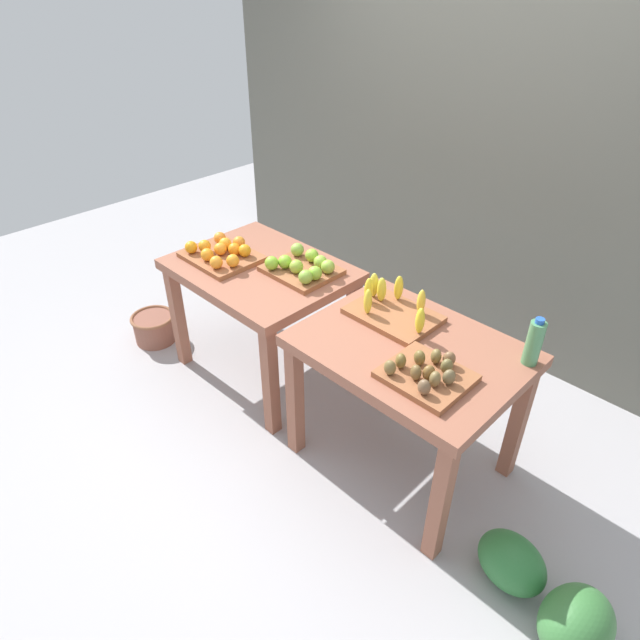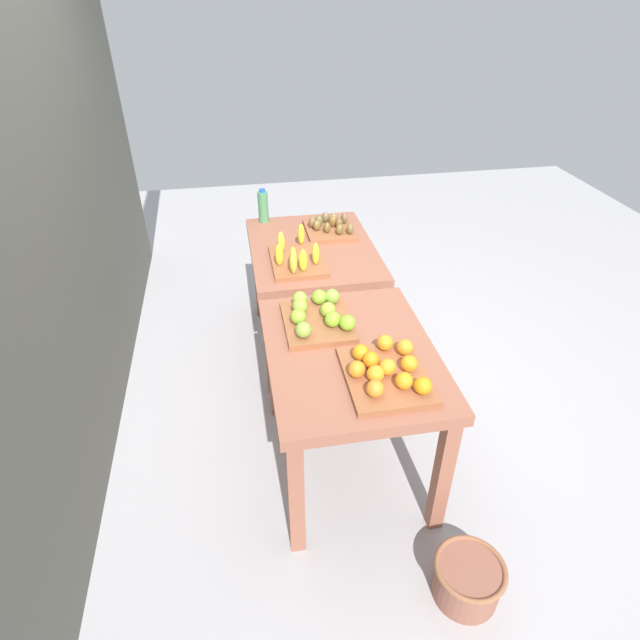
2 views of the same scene
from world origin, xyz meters
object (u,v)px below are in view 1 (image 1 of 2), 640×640
(watermelon_pile, at_px, (547,596))
(kiwi_bin, at_px, (426,373))
(apple_bin, at_px, (302,267))
(display_table_right, at_px, (409,365))
(banana_crate, at_px, (392,309))
(water_bottle, at_px, (534,343))
(orange_bin, at_px, (222,253))
(wicker_basket, at_px, (154,327))
(display_table_left, at_px, (261,283))

(watermelon_pile, bearing_deg, kiwi_bin, 173.15)
(apple_bin, xyz_separation_m, watermelon_pile, (1.83, -0.36, -0.70))
(apple_bin, height_order, watermelon_pile, apple_bin)
(display_table_right, relative_size, kiwi_bin, 2.89)
(banana_crate, bearing_deg, kiwi_bin, -34.43)
(display_table_right, distance_m, banana_crate, 0.31)
(banana_crate, distance_m, kiwi_bin, 0.51)
(display_table_right, xyz_separation_m, banana_crate, (-0.23, 0.13, 0.16))
(display_table_right, relative_size, water_bottle, 4.34)
(orange_bin, relative_size, apple_bin, 1.09)
(apple_bin, bearing_deg, orange_bin, -155.07)
(orange_bin, bearing_deg, watermelon_pile, -3.55)
(watermelon_pile, bearing_deg, wicker_basket, -177.97)
(display_table_right, xyz_separation_m, kiwi_bin, (0.20, -0.16, 0.15))
(apple_bin, distance_m, water_bottle, 1.34)
(display_table_left, relative_size, watermelon_pile, 1.63)
(orange_bin, height_order, water_bottle, water_bottle)
(orange_bin, distance_m, wicker_basket, 0.96)
(display_table_left, height_order, wicker_basket, display_table_left)
(apple_bin, height_order, wicker_basket, apple_bin)
(orange_bin, xyz_separation_m, wicker_basket, (-0.59, -0.25, -0.71))
(wicker_basket, bearing_deg, orange_bin, 22.60)
(kiwi_bin, relative_size, watermelon_pile, 0.56)
(watermelon_pile, height_order, wicker_basket, watermelon_pile)
(orange_bin, bearing_deg, wicker_basket, -157.40)
(banana_crate, distance_m, wicker_basket, 1.92)
(display_table_right, bearing_deg, water_bottle, 30.84)
(orange_bin, relative_size, water_bottle, 1.84)
(water_bottle, bearing_deg, wicker_basket, -165.42)
(water_bottle, xyz_separation_m, watermelon_pile, (0.50, -0.52, -0.77))
(display_table_left, xyz_separation_m, water_bottle, (1.58, 0.27, 0.23))
(display_table_left, height_order, orange_bin, orange_bin)
(display_table_right, bearing_deg, watermelon_pile, -14.49)
(orange_bin, xyz_separation_m, banana_crate, (1.12, 0.24, 0.00))
(display_table_right, bearing_deg, kiwi_bin, -38.58)
(orange_bin, bearing_deg, kiwi_bin, -1.91)
(apple_bin, bearing_deg, wicker_basket, -156.35)
(apple_bin, height_order, water_bottle, water_bottle)
(display_table_right, bearing_deg, orange_bin, -175.57)
(display_table_left, xyz_separation_m, wicker_basket, (-0.82, -0.35, -0.56))
(orange_bin, relative_size, wicker_basket, 1.43)
(water_bottle, bearing_deg, watermelon_pile, -46.17)
(orange_bin, distance_m, kiwi_bin, 1.54)
(display_table_right, height_order, water_bottle, water_bottle)
(display_table_left, distance_m, apple_bin, 0.32)
(display_table_left, bearing_deg, watermelon_pile, -6.79)
(apple_bin, bearing_deg, display_table_left, -154.71)
(display_table_left, distance_m, kiwi_bin, 1.33)
(wicker_basket, bearing_deg, water_bottle, 14.58)
(apple_bin, distance_m, kiwi_bin, 1.10)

